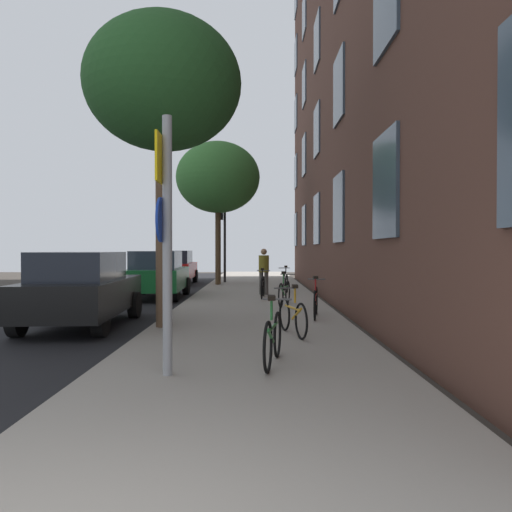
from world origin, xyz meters
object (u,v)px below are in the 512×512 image
at_px(bicycle_3, 286,292).
at_px(pedestrian_0, 265,268).
at_px(bicycle_0, 274,337).
at_px(car_2, 177,267).
at_px(bicycle_4, 264,286).
at_px(bicycle_1, 294,315).
at_px(traffic_light, 224,227).
at_px(car_1, 159,274).
at_px(tree_far, 219,178).
at_px(car_0, 83,288).
at_px(bicycle_5, 287,281).
at_px(tree_near, 164,85).
at_px(sign_post, 167,228).
at_px(bicycle_2, 317,301).

xyz_separation_m(bicycle_3, pedestrian_0, (-0.51, 3.55, 0.53)).
distance_m(bicycle_0, car_2, 18.16).
height_order(bicycle_3, bicycle_4, bicycle_4).
height_order(bicycle_1, bicycle_4, bicycle_4).
xyz_separation_m(traffic_light, bicycle_3, (2.38, -10.29, -2.24)).
distance_m(bicycle_0, car_1, 11.23).
xyz_separation_m(tree_far, pedestrian_0, (1.97, -5.13, -3.86)).
bearing_deg(pedestrian_0, car_0, -121.33).
distance_m(bicycle_1, bicycle_5, 9.61).
height_order(bicycle_5, car_0, car_0).
height_order(tree_near, car_0, tree_near).
relative_size(bicycle_3, bicycle_5, 1.03).
bearing_deg(car_2, pedestrian_0, -59.01).
bearing_deg(traffic_light, bicycle_5, -63.90).
relative_size(traffic_light, bicycle_1, 2.39).
distance_m(sign_post, bicycle_0, 2.07).
xyz_separation_m(traffic_light, bicycle_0, (1.82, -17.49, -2.25)).
bearing_deg(car_2, tree_near, -81.94).
height_order(bicycle_1, bicycle_3, bicycle_3).
bearing_deg(car_1, bicycle_4, -15.79).
xyz_separation_m(bicycle_2, car_2, (-5.27, 12.88, 0.35)).
distance_m(traffic_light, pedestrian_0, 7.20).
height_order(bicycle_4, car_2, car_2).
bearing_deg(sign_post, tree_near, 100.66).
bearing_deg(sign_post, bicycle_3, 76.16).
height_order(bicycle_0, car_1, car_1).
distance_m(tree_near, car_0, 4.62).
bearing_deg(bicycle_4, bicycle_5, 69.89).
height_order(bicycle_2, pedestrian_0, pedestrian_0).
height_order(tree_far, bicycle_5, tree_far).
bearing_deg(traffic_light, bicycle_2, -76.84).
xyz_separation_m(traffic_light, car_2, (-2.30, 0.19, -1.90)).
distance_m(bicycle_5, pedestrian_0, 1.59).
distance_m(tree_near, tree_far, 12.46).
relative_size(bicycle_4, pedestrian_0, 1.09).
bearing_deg(tree_far, bicycle_5, -54.20).
bearing_deg(bicycle_0, bicycle_4, 90.08).
bearing_deg(bicycle_4, traffic_light, 102.93).
xyz_separation_m(sign_post, traffic_light, (-0.47, 18.05, 0.79)).
xyz_separation_m(tree_near, car_1, (-1.52, 7.20, -4.15)).
bearing_deg(tree_far, car_0, -99.97).
relative_size(bicycle_1, bicycle_2, 0.92).
xyz_separation_m(traffic_light, tree_far, (-0.10, -1.62, 2.15)).
bearing_deg(traffic_light, car_1, -104.70).
distance_m(bicycle_3, bicycle_5, 4.81).
xyz_separation_m(sign_post, bicycle_5, (2.22, 12.56, -1.45)).
height_order(sign_post, bicycle_5, sign_post).
bearing_deg(tree_far, bicycle_0, -83.08).
height_order(tree_far, bicycle_2, tree_far).
bearing_deg(tree_near, sign_post, -79.34).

